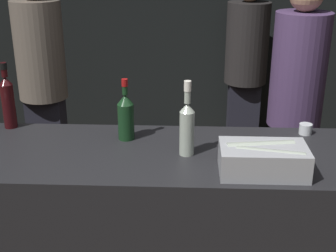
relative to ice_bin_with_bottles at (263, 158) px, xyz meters
The scene contains 10 objects.
wall_back_chalkboard 2.72m from the ice_bin_with_bottles, 98.96° to the left, with size 6.40×0.06×2.80m.
bar_counter 0.74m from the ice_bin_with_bottles, 155.55° to the left, with size 2.53×0.68×1.02m.
ice_bin_with_bottles is the anchor object (origin of this frame).
candle_votive 0.53m from the ice_bin_with_bottles, 57.63° to the left, with size 0.07×0.07×0.05m.
red_wine_bottle_burgundy 0.73m from the ice_bin_with_bottles, 151.54° to the left, with size 0.08×0.08×0.31m.
red_wine_bottle_black_foil 1.37m from the ice_bin_with_bottles, 159.58° to the left, with size 0.07×0.07×0.36m.
white_wine_bottle 0.38m from the ice_bin_with_bottles, 152.37° to the left, with size 0.07×0.07×0.36m.
person_in_hoodie 2.30m from the ice_bin_with_bottles, 85.38° to the left, with size 0.38×0.38×1.68m.
person_blond_tee 2.18m from the ice_bin_with_bottles, 131.94° to the left, with size 0.37×0.37×1.77m.
person_grey_polo 1.21m from the ice_bin_with_bottles, 71.40° to the left, with size 0.35×0.35×1.76m.
Camera 1 is at (0.09, -1.68, 1.95)m, focal length 50.00 mm.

